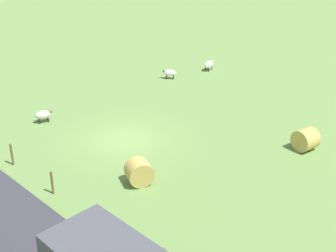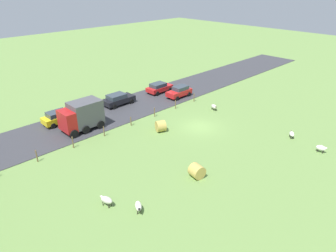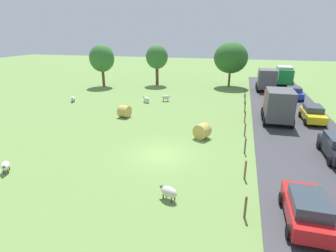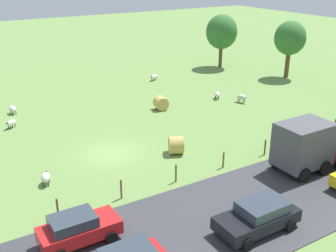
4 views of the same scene
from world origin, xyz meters
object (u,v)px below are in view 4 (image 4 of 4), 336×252
at_px(hay_bale_1, 161,103).
at_px(tree_2, 222,32).
at_px(sheep_4, 217,94).
at_px(tree_0, 290,38).
at_px(sheep_1, 11,123).
at_px(hay_bale_0, 176,145).
at_px(sheep_2, 242,97).
at_px(car_1, 78,228).
at_px(truck_1, 309,144).
at_px(sheep_0, 13,109).
at_px(sheep_3, 154,76).
at_px(sheep_5, 46,177).
at_px(car_0, 258,216).

xyz_separation_m(hay_bale_1, tree_2, (-10.60, 15.38, 3.99)).
bearing_deg(sheep_4, tree_0, 100.93).
distance_m(sheep_1, hay_bale_0, 14.74).
height_order(sheep_2, car_1, car_1).
xyz_separation_m(sheep_4, hay_bale_0, (8.79, -10.54, 0.14)).
bearing_deg(car_1, truck_1, 88.74).
height_order(sheep_0, sheep_3, sheep_0).
bearing_deg(sheep_3, sheep_4, 12.42).
height_order(sheep_5, tree_2, tree_2).
bearing_deg(sheep_2, truck_1, -23.23).
bearing_deg(car_0, tree_2, 145.12).
distance_m(hay_bale_1, truck_1, 15.80).
xyz_separation_m(tree_0, tree_2, (-8.35, -3.64, -0.08)).
xyz_separation_m(tree_0, car_0, (21.31, -24.32, -3.82)).
bearing_deg(tree_0, sheep_4, -79.07).
bearing_deg(car_1, sheep_1, 178.59).
xyz_separation_m(sheep_1, sheep_3, (-6.85, 17.74, -0.01)).
xyz_separation_m(sheep_4, hay_bale_1, (-0.15, -6.60, 0.12)).
distance_m(tree_0, truck_1, 24.63).
bearing_deg(sheep_4, tree_2, 140.74).
bearing_deg(sheep_5, tree_0, 108.36).
distance_m(sheep_3, tree_2, 11.71).
height_order(sheep_2, truck_1, truck_1).
relative_size(sheep_0, truck_1, 0.23).
bearing_deg(car_1, hay_bale_0, 122.92).
bearing_deg(tree_0, hay_bale_1, -83.24).
bearing_deg(sheep_0, sheep_2, 67.44).
distance_m(sheep_0, sheep_2, 21.99).
bearing_deg(car_0, car_1, -114.52).
relative_size(sheep_1, hay_bale_0, 0.80).
height_order(hay_bale_1, tree_2, tree_2).
height_order(sheep_2, tree_0, tree_0).
distance_m(tree_2, truck_1, 29.41).
xyz_separation_m(sheep_4, car_1, (15.09, -20.27, 0.38)).
height_order(sheep_5, hay_bale_0, hay_bale_0).
xyz_separation_m(hay_bale_1, truck_1, (15.58, 2.28, 1.22)).
xyz_separation_m(sheep_1, truck_1, (18.09, 15.52, 1.37)).
bearing_deg(truck_1, car_0, -65.40).
bearing_deg(sheep_1, sheep_5, -0.89).
xyz_separation_m(sheep_0, sheep_2, (8.43, 20.31, 0.06)).
height_order(hay_bale_1, car_0, car_0).
bearing_deg(car_1, tree_2, 131.64).
distance_m(sheep_5, truck_1, 17.27).
xyz_separation_m(sheep_3, sheep_4, (9.49, 2.09, 0.04)).
distance_m(sheep_4, tree_2, 14.48).
bearing_deg(hay_bale_0, car_1, -57.08).
bearing_deg(tree_2, sheep_3, -83.41).
xyz_separation_m(sheep_5, hay_bale_0, (0.43, 9.46, 0.15)).
distance_m(sheep_4, car_1, 25.27).
xyz_separation_m(sheep_4, sheep_5, (8.36, -20.00, -0.01)).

